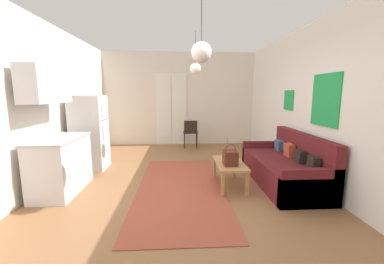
{
  "coord_description": "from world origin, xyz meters",
  "views": [
    {
      "loc": [
        -0.02,
        -3.63,
        1.6
      ],
      "look_at": [
        0.25,
        1.23,
        0.81
      ],
      "focal_mm": 22.51,
      "sensor_mm": 36.0,
      "label": 1
    }
  ],
  "objects_px": {
    "couch": "(286,168)",
    "refrigerator": "(90,133)",
    "pendant_lamp_near": "(201,52)",
    "pendant_lamp_far": "(195,68)",
    "bamboo_vase": "(227,155)",
    "accent_chair": "(191,132)",
    "coffee_table": "(230,166)",
    "handbag": "(230,158)"
  },
  "relations": [
    {
      "from": "accent_chair",
      "to": "pendant_lamp_far",
      "type": "bearing_deg",
      "value": 91.93
    },
    {
      "from": "bamboo_vase",
      "to": "accent_chair",
      "type": "relative_size",
      "value": 0.51
    },
    {
      "from": "bamboo_vase",
      "to": "couch",
      "type": "bearing_deg",
      "value": -2.3
    },
    {
      "from": "accent_chair",
      "to": "bamboo_vase",
      "type": "bearing_deg",
      "value": 101.54
    },
    {
      "from": "handbag",
      "to": "accent_chair",
      "type": "xyz_separation_m",
      "value": [
        -0.5,
        3.15,
        -0.07
      ]
    },
    {
      "from": "coffee_table",
      "to": "pendant_lamp_near",
      "type": "distance_m",
      "value": 1.94
    },
    {
      "from": "couch",
      "to": "refrigerator",
      "type": "distance_m",
      "value": 3.95
    },
    {
      "from": "pendant_lamp_near",
      "to": "pendant_lamp_far",
      "type": "height_order",
      "value": "same"
    },
    {
      "from": "pendant_lamp_far",
      "to": "couch",
      "type": "bearing_deg",
      "value": -33.45
    },
    {
      "from": "pendant_lamp_near",
      "to": "pendant_lamp_far",
      "type": "distance_m",
      "value": 1.64
    },
    {
      "from": "accent_chair",
      "to": "refrigerator",
      "type": "bearing_deg",
      "value": 42.03
    },
    {
      "from": "couch",
      "to": "handbag",
      "type": "height_order",
      "value": "couch"
    },
    {
      "from": "bamboo_vase",
      "to": "coffee_table",
      "type": "bearing_deg",
      "value": -76.43
    },
    {
      "from": "coffee_table",
      "to": "accent_chair",
      "type": "xyz_separation_m",
      "value": [
        -0.52,
        3.01,
        0.12
      ]
    },
    {
      "from": "coffee_table",
      "to": "refrigerator",
      "type": "relative_size",
      "value": 0.6
    },
    {
      "from": "handbag",
      "to": "refrigerator",
      "type": "bearing_deg",
      "value": 154.64
    },
    {
      "from": "handbag",
      "to": "pendant_lamp_far",
      "type": "height_order",
      "value": "pendant_lamp_far"
    },
    {
      "from": "coffee_table",
      "to": "pendant_lamp_far",
      "type": "xyz_separation_m",
      "value": [
        -0.52,
        1.11,
        1.73
      ]
    },
    {
      "from": "coffee_table",
      "to": "accent_chair",
      "type": "relative_size",
      "value": 1.14
    },
    {
      "from": "bamboo_vase",
      "to": "refrigerator",
      "type": "relative_size",
      "value": 0.27
    },
    {
      "from": "handbag",
      "to": "pendant_lamp_near",
      "type": "distance_m",
      "value": 1.73
    },
    {
      "from": "refrigerator",
      "to": "pendant_lamp_far",
      "type": "distance_m",
      "value": 2.58
    },
    {
      "from": "handbag",
      "to": "refrigerator",
      "type": "xyz_separation_m",
      "value": [
        -2.71,
        1.28,
        0.23
      ]
    },
    {
      "from": "couch",
      "to": "pendant_lamp_near",
      "type": "bearing_deg",
      "value": -158.92
    },
    {
      "from": "coffee_table",
      "to": "accent_chair",
      "type": "height_order",
      "value": "accent_chair"
    },
    {
      "from": "handbag",
      "to": "pendant_lamp_near",
      "type": "xyz_separation_m",
      "value": [
        -0.52,
        -0.39,
        1.6
      ]
    },
    {
      "from": "pendant_lamp_far",
      "to": "handbag",
      "type": "bearing_deg",
      "value": -68.49
    },
    {
      "from": "coffee_table",
      "to": "bamboo_vase",
      "type": "bearing_deg",
      "value": 103.57
    },
    {
      "from": "refrigerator",
      "to": "pendant_lamp_far",
      "type": "height_order",
      "value": "pendant_lamp_far"
    },
    {
      "from": "handbag",
      "to": "accent_chair",
      "type": "relative_size",
      "value": 0.42
    },
    {
      "from": "handbag",
      "to": "couch",
      "type": "bearing_deg",
      "value": 11.79
    },
    {
      "from": "bamboo_vase",
      "to": "pendant_lamp_far",
      "type": "distance_m",
      "value": 1.92
    },
    {
      "from": "bamboo_vase",
      "to": "pendant_lamp_far",
      "type": "relative_size",
      "value": 0.49
    },
    {
      "from": "couch",
      "to": "coffee_table",
      "type": "xyz_separation_m",
      "value": [
        -1.04,
        -0.08,
        0.08
      ]
    },
    {
      "from": "coffee_table",
      "to": "bamboo_vase",
      "type": "xyz_separation_m",
      "value": [
        -0.03,
        0.12,
        0.16
      ]
    },
    {
      "from": "coffee_table",
      "to": "handbag",
      "type": "xyz_separation_m",
      "value": [
        -0.03,
        -0.15,
        0.18
      ]
    },
    {
      "from": "handbag",
      "to": "coffee_table",
      "type": "bearing_deg",
      "value": 80.07
    },
    {
      "from": "bamboo_vase",
      "to": "handbag",
      "type": "relative_size",
      "value": 1.21
    },
    {
      "from": "bamboo_vase",
      "to": "handbag",
      "type": "distance_m",
      "value": 0.27
    },
    {
      "from": "pendant_lamp_near",
      "to": "couch",
      "type": "bearing_deg",
      "value": 21.08
    },
    {
      "from": "bamboo_vase",
      "to": "pendant_lamp_near",
      "type": "bearing_deg",
      "value": -128.41
    },
    {
      "from": "bamboo_vase",
      "to": "handbag",
      "type": "bearing_deg",
      "value": -89.24
    }
  ]
}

